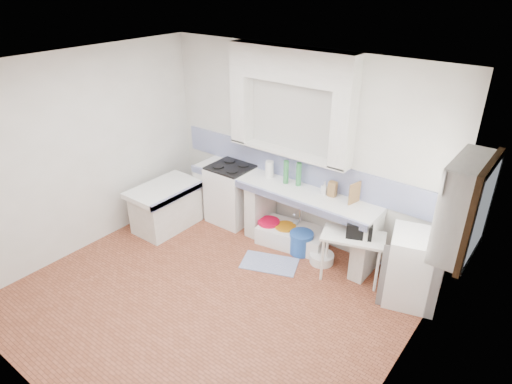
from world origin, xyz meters
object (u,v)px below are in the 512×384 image
Objects in this scene: stove at (232,194)px; fridge at (414,268)px; side_table at (351,257)px; sink at (292,237)px.

stove is 3.01m from fridge.
side_table is at bearing 168.40° from fridge.
fridge reaches higher than sink.
side_table is at bearing -21.62° from sink.
fridge reaches higher than side_table.
stove is 1.23m from sink.
stove is 1.16× the size of side_table.
stove reaches higher than sink.
side_table is at bearing -6.25° from stove.
stove is at bearing 160.63° from fridge.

